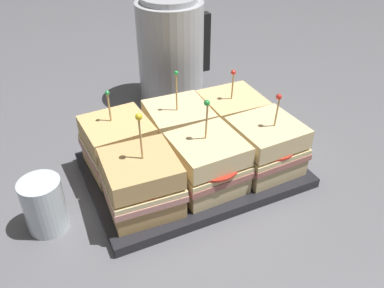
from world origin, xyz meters
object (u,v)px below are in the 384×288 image
(sandwich_front_right, at_px, (266,146))
(kettle_steel, at_px, (171,51))
(sandwich_front_center, at_px, (207,164))
(serving_platter, at_px, (192,169))
(sandwich_back_center, at_px, (180,129))
(sandwich_back_left, at_px, (118,145))
(sandwich_front_left, at_px, (142,183))
(drinking_glass, at_px, (44,205))
(sandwich_back_right, at_px, (232,116))

(sandwich_front_right, relative_size, kettle_steel, 0.58)
(sandwich_front_center, distance_m, kettle_steel, 0.37)
(serving_platter, relative_size, sandwich_front_right, 2.45)
(kettle_steel, bearing_deg, sandwich_back_center, -109.67)
(sandwich_front_right, distance_m, sandwich_back_left, 0.27)
(sandwich_front_right, bearing_deg, sandwich_front_center, 179.87)
(sandwich_back_center, bearing_deg, sandwich_front_right, -45.82)
(sandwich_front_right, xyz_separation_m, kettle_steel, (-0.03, 0.36, 0.06))
(serving_platter, bearing_deg, sandwich_back_center, 88.36)
(kettle_steel, bearing_deg, sandwich_front_center, -103.80)
(sandwich_front_left, distance_m, sandwich_front_right, 0.24)
(serving_platter, relative_size, drinking_glass, 4.18)
(sandwich_front_left, bearing_deg, sandwich_back_center, 45.21)
(sandwich_front_left, xyz_separation_m, sandwich_front_center, (0.12, 0.00, 0.00))
(serving_platter, relative_size, sandwich_back_left, 2.50)
(sandwich_front_center, bearing_deg, sandwich_front_right, -0.13)
(sandwich_back_left, relative_size, drinking_glass, 1.67)
(sandwich_front_left, height_order, sandwich_back_left, sandwich_front_left)
(sandwich_front_right, bearing_deg, drinking_glass, 174.60)
(sandwich_back_right, xyz_separation_m, kettle_steel, (-0.03, 0.24, 0.06))
(sandwich_back_center, xyz_separation_m, sandwich_back_right, (0.12, 0.00, -0.00))
(sandwich_front_right, height_order, kettle_steel, kettle_steel)
(serving_platter, xyz_separation_m, sandwich_front_left, (-0.12, -0.06, 0.06))
(drinking_glass, bearing_deg, sandwich_back_right, 12.37)
(sandwich_back_right, bearing_deg, sandwich_back_center, -179.63)
(sandwich_front_left, xyz_separation_m, sandwich_back_left, (-0.00, 0.12, -0.00))
(sandwich_back_right, bearing_deg, sandwich_front_left, -152.75)
(sandwich_front_center, height_order, sandwich_front_right, sandwich_front_center)
(sandwich_back_center, bearing_deg, sandwich_front_left, -134.79)
(sandwich_front_left, bearing_deg, sandwich_front_center, 0.44)
(sandwich_front_center, bearing_deg, sandwich_front_left, -179.56)
(sandwich_back_right, bearing_deg, drinking_glass, -167.63)
(sandwich_front_right, xyz_separation_m, drinking_glass, (-0.39, 0.04, -0.02))
(sandwich_front_center, distance_m, drinking_glass, 0.27)
(sandwich_front_left, xyz_separation_m, sandwich_front_right, (0.24, 0.00, 0.00))
(serving_platter, relative_size, kettle_steel, 1.42)
(sandwich_back_center, distance_m, drinking_glass, 0.28)
(sandwich_front_right, height_order, sandwich_back_center, sandwich_back_center)
(serving_platter, xyz_separation_m, sandwich_back_right, (0.12, 0.06, 0.05))
(sandwich_back_right, bearing_deg, sandwich_back_left, -179.67)
(sandwich_front_center, distance_m, sandwich_back_right, 0.17)
(serving_platter, bearing_deg, sandwich_back_left, 153.86)
(drinking_glass, bearing_deg, sandwich_front_center, -7.75)
(kettle_steel, height_order, drinking_glass, kettle_steel)
(serving_platter, distance_m, sandwich_back_center, 0.08)
(serving_platter, height_order, drinking_glass, drinking_glass)
(sandwich_back_left, height_order, kettle_steel, kettle_steel)
(sandwich_back_left, bearing_deg, sandwich_front_right, -26.61)
(sandwich_front_right, bearing_deg, sandwich_back_right, 90.34)
(sandwich_front_center, height_order, drinking_glass, sandwich_front_center)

